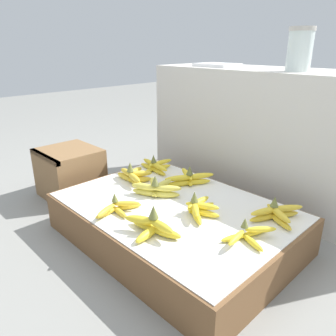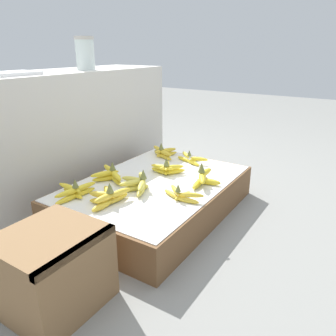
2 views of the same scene
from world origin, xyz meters
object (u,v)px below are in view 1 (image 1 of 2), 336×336
banana_bunch_back_midleft (189,178)px  glass_jar (300,49)px  foam_tray_white (217,65)px  banana_bunch_middle_midleft (157,188)px  banana_bunch_front_midleft (117,208)px  banana_bunch_back_left (156,166)px  wooden_crate (70,173)px  banana_bunch_middle_midright (199,208)px  banana_bunch_middle_left (134,176)px  banana_bunch_back_right (276,213)px  banana_bunch_front_midright (152,226)px  banana_bunch_middle_right (248,235)px

banana_bunch_back_midleft → glass_jar: size_ratio=1.21×
foam_tray_white → banana_bunch_middle_midleft: bearing=-74.6°
banana_bunch_front_midleft → glass_jar: size_ratio=1.15×
banana_bunch_back_left → wooden_crate: bearing=-141.4°
banana_bunch_middle_midright → banana_bunch_front_midleft: bearing=-136.2°
banana_bunch_middle_left → banana_bunch_back_right: (0.70, 0.16, -0.00)m
banana_bunch_middle_midright → banana_bunch_back_right: (0.24, 0.19, -0.00)m
banana_bunch_back_right → glass_jar: glass_jar is taller
glass_jar → banana_bunch_middle_left: bearing=-130.4°
banana_bunch_middle_midright → foam_tray_white: 0.92m
banana_bunch_back_left → banana_bunch_back_midleft: 0.25m
wooden_crate → banana_bunch_middle_midright: size_ratio=1.69×
banana_bunch_front_midright → banana_bunch_middle_midleft: 0.34m
banana_bunch_middle_left → foam_tray_white: (0.02, 0.61, 0.51)m
banana_bunch_middle_midleft → banana_bunch_back_left: 0.31m
banana_bunch_back_left → banana_bunch_back_midleft: size_ratio=1.00×
banana_bunch_middle_midright → banana_bunch_middle_right: banana_bunch_middle_midright is taller
wooden_crate → banana_bunch_back_midleft: wooden_crate is taller
banana_bunch_middle_midleft → banana_bunch_back_midleft: bearing=85.0°
banana_bunch_front_midright → banana_bunch_middle_midleft: size_ratio=1.07×
wooden_crate → banana_bunch_middle_midleft: banana_bunch_middle_midleft is taller
banana_bunch_front_midright → banana_bunch_middle_midright: 0.24m
foam_tray_white → banana_bunch_middle_left: bearing=-92.3°
banana_bunch_front_midleft → banana_bunch_back_left: 0.50m
foam_tray_white → banana_bunch_back_right: bearing=-33.5°
wooden_crate → banana_bunch_middle_midleft: 0.64m
wooden_crate → glass_jar: 1.35m
banana_bunch_middle_midright → banana_bunch_middle_right: (0.24, -0.02, -0.01)m
banana_bunch_front_midleft → banana_bunch_back_midleft: bearing=90.0°
banana_bunch_front_midleft → banana_bunch_back_left: banana_bunch_back_left is taller
banana_bunch_middle_left → banana_bunch_back_midleft: bearing=39.6°
banana_bunch_front_midright → banana_bunch_back_right: 0.50m
banana_bunch_front_midright → glass_jar: (0.07, 0.85, 0.60)m
wooden_crate → banana_bunch_back_midleft: bearing=25.7°
banana_bunch_middle_midright → glass_jar: (0.05, 0.62, 0.60)m
banana_bunch_back_right → foam_tray_white: bearing=146.5°
banana_bunch_middle_left → banana_bunch_back_right: banana_bunch_middle_left is taller
banana_bunch_middle_midright → banana_bunch_back_midleft: bearing=140.3°
banana_bunch_middle_left → banana_bunch_middle_right: size_ratio=0.98×
banana_bunch_middle_left → banana_bunch_middle_midright: size_ratio=1.17×
wooden_crate → banana_bunch_middle_right: wooden_crate is taller
banana_bunch_middle_left → banana_bunch_back_left: 0.18m
banana_bunch_middle_midleft → foam_tray_white: (-0.17, 0.63, 0.51)m
banana_bunch_back_midleft → banana_bunch_middle_left: bearing=-140.4°
wooden_crate → banana_bunch_middle_left: (0.43, 0.13, 0.07)m
banana_bunch_middle_right → banana_bunch_back_left: (-0.74, 0.22, 0.01)m
banana_bunch_middle_right → foam_tray_white: bearing=136.2°
banana_bunch_front_midright → banana_bunch_back_right: bearing=58.1°
banana_bunch_middle_midright → banana_bunch_middle_left: bearing=177.0°
banana_bunch_middle_left → banana_bunch_back_right: size_ratio=1.01×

